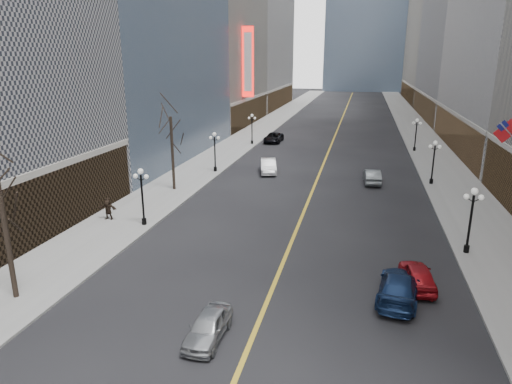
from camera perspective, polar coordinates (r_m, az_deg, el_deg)
The scene contains 19 objects.
sidewalk_east at distance 72.57m, azimuth 20.60°, elevation 5.33°, with size 6.00×230.00×0.15m, color gray.
sidewalk_west at distance 74.26m, azimuth -1.43°, elevation 6.60°, with size 6.00×230.00×0.15m, color gray.
lane_line at distance 81.93m, azimuth 9.97°, elevation 7.24°, with size 0.25×200.00×0.02m, color gold.
streetlamp_east_1 at distance 33.18m, azimuth 25.33°, elevation -2.46°, with size 1.26×0.44×4.52m.
streetlamp_east_2 at distance 50.34m, azimuth 21.34°, elevation 4.02°, with size 1.26×0.44×4.52m.
streetlamp_east_3 at distance 67.94m, azimuth 19.39°, elevation 7.18°, with size 1.26×0.44×4.52m.
streetlamp_west_1 at distance 36.20m, azimuth -14.07°, elevation 0.15°, with size 1.26×0.44×4.52m.
streetlamp_west_2 at distance 52.38m, azimuth -5.18°, elevation 5.53°, with size 1.26×0.44×4.52m.
streetlamp_west_3 at distance 69.46m, azimuth -0.51°, elevation 8.28°, with size 1.26×0.44×4.52m.
flag_5 at distance 39.72m, azimuth 29.10°, elevation 6.48°, with size 2.87×0.12×2.87m.
theatre_marquee at distance 83.33m, azimuth -1.00°, elevation 15.92°, with size 2.00×0.55×12.00m.
tree_west_far at distance 45.06m, azimuth -10.56°, elevation 7.86°, with size 3.60×3.60×7.92m.
car_nb_near at distance 22.38m, azimuth -5.99°, elevation -16.37°, with size 1.54×3.83×1.31m, color #9FA3A6.
car_nb_mid at distance 52.52m, azimuth 1.55°, elevation 3.28°, with size 1.69×4.85×1.60m, color #B8B8BA.
car_nb_far at distance 71.91m, azimuth 2.21°, elevation 6.81°, with size 2.48×5.38×1.49m, color black.
car_sb_near at distance 26.56m, azimuth 17.41°, elevation -11.24°, with size 2.10×5.18×1.50m, color #14264B.
car_sb_mid at distance 28.29m, azimuth 19.52°, elevation -9.77°, with size 1.66×4.13×1.41m, color maroon.
car_sb_far at distance 49.58m, azimuth 14.32°, elevation 1.91°, with size 1.58×4.54×1.50m, color #575D60.
ped_west_far at distance 38.72m, azimuth -18.02°, elevation -1.99°, with size 1.66×0.48×1.79m, color black.
Camera 1 is at (4.44, -0.82, 12.74)m, focal length 32.00 mm.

